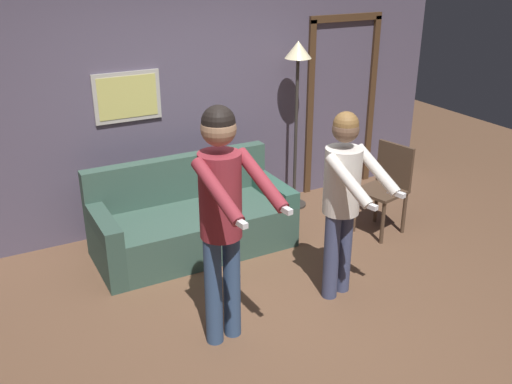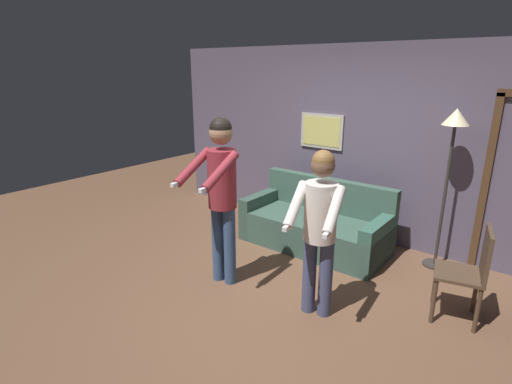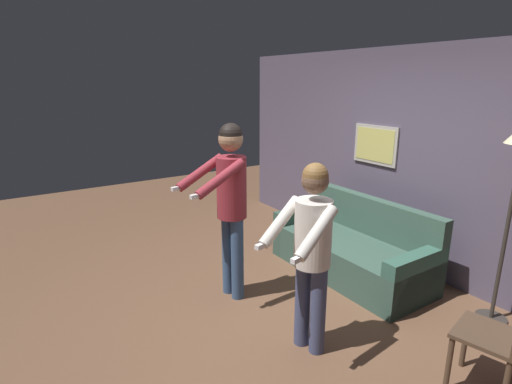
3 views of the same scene
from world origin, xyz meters
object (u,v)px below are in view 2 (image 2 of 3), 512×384
object	(u,v)px
person_standing_left	(221,185)
couch	(316,226)
dining_chair_distant	(470,269)
person_standing_right	(320,221)
torchiere_lamp	(452,143)

from	to	relation	value
person_standing_left	couch	bearing A→B (deg)	77.10
couch	person_standing_left	world-z (taller)	person_standing_left
person_standing_left	dining_chair_distant	world-z (taller)	person_standing_left
person_standing_right	dining_chair_distant	size ratio (longest dim) A/B	1.74
person_standing_right	dining_chair_distant	world-z (taller)	person_standing_right
torchiere_lamp	person_standing_right	distance (m)	1.94
torchiere_lamp	person_standing_right	world-z (taller)	torchiere_lamp
person_standing_left	person_standing_right	size ratio (longest dim) A/B	1.13
person_standing_left	torchiere_lamp	bearing A→B (deg)	46.43
torchiere_lamp	dining_chair_distant	world-z (taller)	torchiere_lamp
person_standing_left	person_standing_right	world-z (taller)	person_standing_left
couch	person_standing_right	bearing A→B (deg)	-59.81
torchiere_lamp	dining_chair_distant	xyz separation A→B (m)	(0.51, -0.98, -0.97)
couch	dining_chair_distant	xyz separation A→B (m)	(1.94, -0.58, 0.25)
person_standing_right	torchiere_lamp	bearing A→B (deg)	69.74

